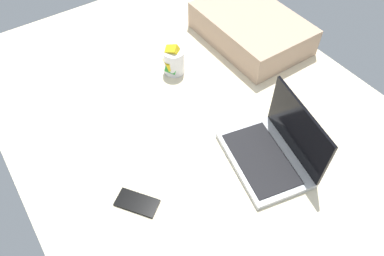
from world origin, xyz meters
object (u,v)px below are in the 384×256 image
pillow (251,28)px  cell_phone (137,203)px  laptop (273,151)px  snack_cup (174,61)px

pillow → cell_phone: bearing=-62.0°
laptop → snack_cup: bearing=-163.6°
cell_phone → snack_cup: bearing=-169.1°
snack_cup → laptop: bearing=3.9°
cell_phone → pillow: size_ratio=0.27×
cell_phone → pillow: bearing=172.2°
laptop → cell_phone: (-11.38, -48.74, -4.01)cm
laptop → cell_phone: laptop is taller
cell_phone → pillow: pillow is taller
snack_cup → cell_phone: bearing=-43.3°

